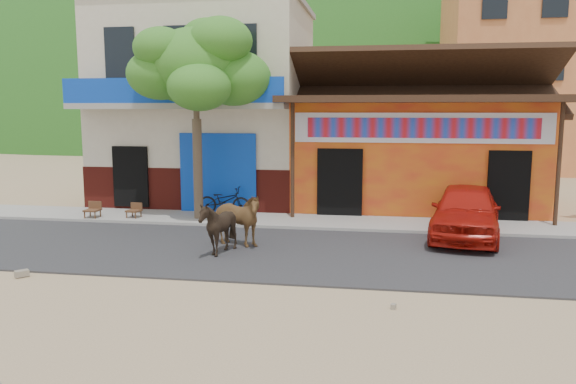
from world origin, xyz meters
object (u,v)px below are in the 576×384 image
object	(u,v)px
scooter	(224,201)
cafe_chair_right	(133,204)
tree	(197,119)
cow_dark	(218,228)
cow_tan	(235,220)
cafe_chair_left	(92,203)
red_car	(466,211)

from	to	relation	value
scooter	cafe_chair_right	bearing A→B (deg)	111.79
tree	cow_dark	distance (m)	4.88
cow_tan	cafe_chair_left	xyz separation A→B (m)	(-5.14, 2.48, -0.13)
scooter	cafe_chair_right	size ratio (longest dim) A/B	2.00
cow_dark	scooter	xyz separation A→B (m)	(-1.15, 4.58, -0.13)
scooter	cafe_chair_left	distance (m)	4.02
cafe_chair_left	cafe_chair_right	bearing A→B (deg)	10.27
cafe_chair_right	cow_dark	bearing A→B (deg)	-35.18
cow_tan	cafe_chair_right	bearing A→B (deg)	73.02
red_car	cafe_chair_right	size ratio (longest dim) A/B	5.08
scooter	cafe_chair_left	bearing A→B (deg)	108.41
cow_dark	cow_tan	bearing A→B (deg)	136.66
cow_dark	red_car	world-z (taller)	red_car
tree	cafe_chair_right	distance (m)	3.27
cow_dark	red_car	distance (m)	6.54
tree	scooter	world-z (taller)	tree
tree	red_car	world-z (taller)	tree
cow_dark	scooter	world-z (taller)	cow_dark
red_car	cow_dark	bearing A→B (deg)	-144.96
tree	cafe_chair_left	world-z (taller)	tree
red_car	cafe_chair_left	distance (m)	10.92
scooter	cafe_chair_right	world-z (taller)	scooter
red_car	cafe_chair_right	world-z (taller)	red_car
scooter	cow_dark	bearing A→B (deg)	-165.49
cow_dark	scooter	size ratio (longest dim) A/B	0.78
cow_tan	scooter	xyz separation A→B (m)	(-1.32, 3.72, -0.15)
tree	cafe_chair_left	size ratio (longest dim) A/B	6.60
tree	red_car	xyz separation A→B (m)	(7.68, -1.08, -2.37)
red_car	cafe_chair_right	xyz separation A→B (m)	(-9.67, 0.81, -0.22)
scooter	cow_tan	bearing A→B (deg)	-159.99
cow_tan	red_car	distance (m)	6.06
tree	cow_tan	distance (m)	4.29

